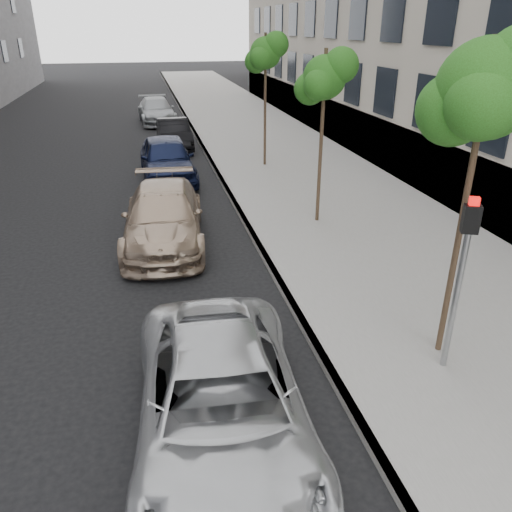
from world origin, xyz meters
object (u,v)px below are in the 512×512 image
object	(u,v)px
tree_mid	(326,78)
sedan_blue	(167,159)
suv	(164,216)
sedan_black	(174,134)
minivan	(222,403)
signal_pole	(462,266)
tree_near	(488,90)
sedan_rear	(156,111)
tree_far	(266,53)

from	to	relation	value
tree_mid	sedan_blue	size ratio (longest dim) A/B	1.00
tree_mid	suv	distance (m)	5.52
sedan_black	minivan	bearing A→B (deg)	-94.08
sedan_blue	signal_pole	bearing A→B (deg)	-74.91
suv	sedan_black	distance (m)	11.30
tree_near	sedan_rear	size ratio (longest dim) A/B	1.07
tree_mid	signal_pole	distance (m)	7.22
signal_pole	tree_mid	bearing A→B (deg)	111.77
suv	sedan_blue	distance (m)	5.94
signal_pole	suv	size ratio (longest dim) A/B	0.59
sedan_blue	tree_far	bearing A→B (deg)	11.40
tree_mid	tree_far	world-z (taller)	tree_far
tree_near	sedan_black	world-z (taller)	tree_near
tree_near	suv	size ratio (longest dim) A/B	1.04
sedan_blue	sedan_rear	xyz separation A→B (m)	(0.11, 12.23, -0.09)
tree_far	suv	distance (m)	8.89
tree_near	minivan	world-z (taller)	tree_near
signal_pole	minivan	bearing A→B (deg)	-145.63
sedan_blue	sedan_black	size ratio (longest dim) A/B	1.17
tree_mid	sedan_blue	bearing A→B (deg)	125.35
tree_far	sedan_black	distance (m)	6.62
tree_far	suv	bearing A→B (deg)	-122.70
tree_mid	sedan_blue	world-z (taller)	tree_mid
tree_far	sedan_rear	distance (m)	12.48
tree_near	tree_far	size ratio (longest dim) A/B	1.05
signal_pole	sedan_blue	size ratio (longest dim) A/B	0.62
tree_mid	sedan_rear	bearing A→B (deg)	102.20
suv	sedan_rear	distance (m)	18.17
signal_pole	minivan	distance (m)	4.11
tree_mid	signal_pole	xyz separation A→B (m)	(-0.19, -6.92, -2.06)
tree_mid	signal_pole	size ratio (longest dim) A/B	1.60
minivan	sedan_blue	world-z (taller)	sedan_blue
sedan_blue	sedan_black	distance (m)	5.36
minivan	suv	distance (m)	7.33
tree_far	sedan_rear	bearing A→B (deg)	108.80
tree_far	sedan_blue	world-z (taller)	tree_far
tree_near	tree_mid	distance (m)	6.51
sedan_rear	tree_near	bearing A→B (deg)	-84.28
signal_pole	sedan_rear	distance (m)	25.04
signal_pole	sedan_rear	size ratio (longest dim) A/B	0.60
tree_mid	sedan_black	world-z (taller)	tree_mid
signal_pole	sedan_blue	distance (m)	13.11
minivan	sedan_rear	bearing A→B (deg)	93.13
sedan_black	tree_near	bearing A→B (deg)	-81.15
signal_pole	suv	xyz separation A→B (m)	(-4.21, 6.58, -1.25)
signal_pole	sedan_black	bearing A→B (deg)	123.31
signal_pole	sedan_rear	xyz separation A→B (m)	(-3.66, 24.73, -1.27)
sedan_rear	tree_far	bearing A→B (deg)	-74.48
tree_near	signal_pole	size ratio (longest dim) A/B	1.78
sedan_blue	sedan_black	world-z (taller)	sedan_blue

